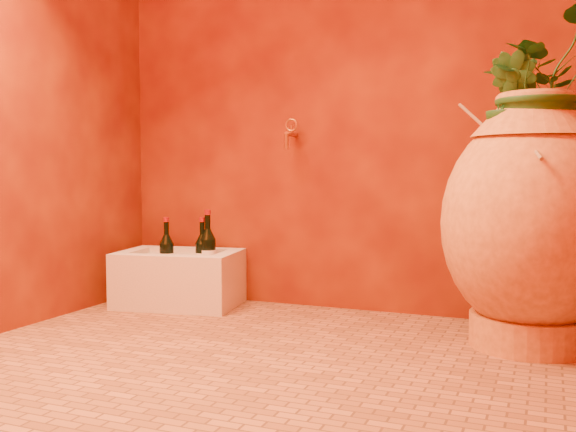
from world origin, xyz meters
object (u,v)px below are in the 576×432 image
at_px(amphora, 532,222).
at_px(wine_bottle_c, 167,256).
at_px(wall_tap, 290,133).
at_px(stone_basin, 179,280).
at_px(wine_bottle_a, 202,256).
at_px(wine_bottle_b, 208,253).

distance_m(amphora, wine_bottle_c, 1.75).
bearing_deg(wall_tap, amphora, -15.69).
bearing_deg(wine_bottle_c, wall_tap, 21.52).
distance_m(stone_basin, wine_bottle_a, 0.18).
relative_size(wine_bottle_a, wine_bottle_c, 1.00).
height_order(wine_bottle_a, wine_bottle_c, wine_bottle_c).
xyz_separation_m(stone_basin, wall_tap, (0.55, 0.17, 0.75)).
distance_m(wine_bottle_c, wall_tap, 0.89).
height_order(amphora, wine_bottle_b, amphora).
distance_m(amphora, wine_bottle_b, 1.57).
relative_size(wine_bottle_c, wall_tap, 1.97).
height_order(wine_bottle_a, wine_bottle_b, wine_bottle_b).
bearing_deg(amphora, wine_bottle_b, 173.29).
xyz_separation_m(amphora, stone_basin, (-1.70, 0.15, -0.36)).
relative_size(amphora, wall_tap, 6.42).
bearing_deg(wine_bottle_a, wall_tap, 19.22).
xyz_separation_m(wine_bottle_b, wine_bottle_c, (-0.19, -0.09, -0.01)).
distance_m(wine_bottle_b, wine_bottle_c, 0.21).
bearing_deg(wine_bottle_c, amphora, -3.02).
xyz_separation_m(amphora, wine_bottle_c, (-1.73, 0.09, -0.23)).
xyz_separation_m(stone_basin, wine_bottle_c, (-0.03, -0.06, 0.13)).
bearing_deg(amphora, wine_bottle_c, 176.98).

